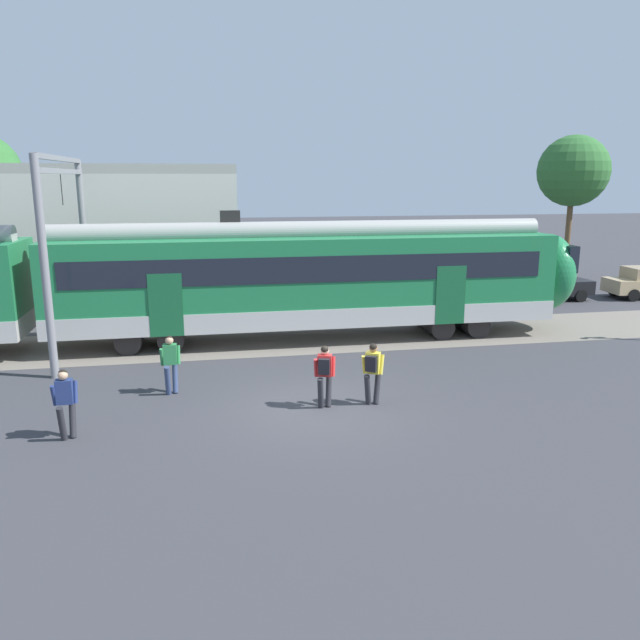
# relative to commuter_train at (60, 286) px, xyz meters

# --- Properties ---
(ground_plane) EXTENTS (160.00, 160.00, 0.00)m
(ground_plane) POSITION_rel_commuter_train_xyz_m (7.57, -7.14, -2.25)
(ground_plane) COLOR #38383D
(commuter_train) EXTENTS (38.05, 3.07, 4.73)m
(commuter_train) POSITION_rel_commuter_train_xyz_m (0.00, 0.00, 0.00)
(commuter_train) COLOR #B7B7B2
(commuter_train) RESTS_ON ground
(pedestrian_navy) EXTENTS (0.53, 0.64, 1.67)m
(pedestrian_navy) POSITION_rel_commuter_train_xyz_m (1.66, -7.99, -1.26)
(pedestrian_navy) COLOR #28282D
(pedestrian_navy) RESTS_ON ground
(pedestrian_green) EXTENTS (0.54, 0.63, 1.67)m
(pedestrian_green) POSITION_rel_commuter_train_xyz_m (3.85, -5.31, -1.29)
(pedestrian_green) COLOR navy
(pedestrian_green) RESTS_ON ground
(pedestrian_red) EXTENTS (0.62, 0.60, 1.67)m
(pedestrian_red) POSITION_rel_commuter_train_xyz_m (7.80, -7.12, -1.26)
(pedestrian_red) COLOR #28282D
(pedestrian_red) RESTS_ON ground
(pedestrian_yellow) EXTENTS (0.66, 0.56, 1.67)m
(pedestrian_yellow) POSITION_rel_commuter_train_xyz_m (9.07, -7.12, -1.26)
(pedestrian_yellow) COLOR #28282D
(pedestrian_yellow) RESTS_ON ground
(parked_car_black) EXTENTS (4.05, 1.86, 1.54)m
(parked_car_black) POSITION_rel_commuter_train_xyz_m (21.30, 5.24, -1.47)
(parked_car_black) COLOR black
(parked_car_black) RESTS_ON ground
(catenary_gantry) EXTENTS (0.24, 6.64, 6.53)m
(catenary_gantry) POSITION_rel_commuter_train_xyz_m (0.34, 0.00, 2.06)
(catenary_gantry) COLOR gray
(catenary_gantry) RESTS_ON ground
(background_building) EXTENTS (14.54, 5.00, 9.20)m
(background_building) POSITION_rel_commuter_train_xyz_m (-0.95, 7.11, 0.95)
(background_building) COLOR beige
(background_building) RESTS_ON ground
(street_tree_right) EXTENTS (4.02, 4.02, 8.23)m
(street_tree_right) POSITION_rel_commuter_train_xyz_m (25.82, 11.16, 3.94)
(street_tree_right) COLOR brown
(street_tree_right) RESTS_ON ground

